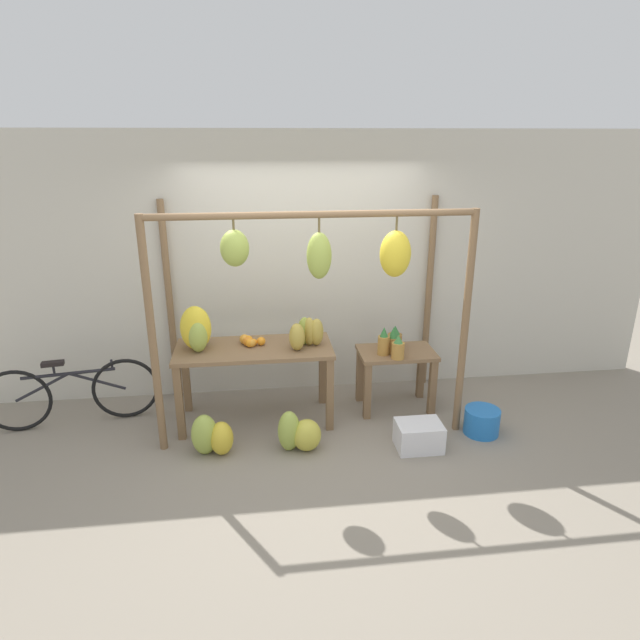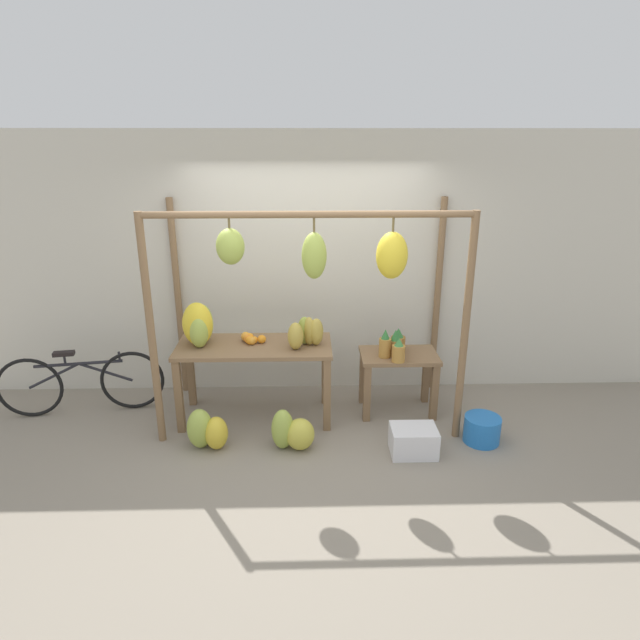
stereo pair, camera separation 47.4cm
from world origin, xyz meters
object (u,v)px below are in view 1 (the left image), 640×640
banana_pile_ground_left (212,436)px  fruit_crate_white (419,436)px  banana_pile_ground_right (299,433)px  parked_bicycle (72,393)px  banana_pile_on_table (197,330)px  papaya_pile (306,333)px  orange_pile (250,341)px  pineapple_cluster (392,342)px  blue_bucket (482,421)px

banana_pile_ground_left → fruit_crate_white: bearing=-4.4°
banana_pile_ground_right → fruit_crate_white: banana_pile_ground_right is taller
parked_bicycle → banana_pile_ground_left: bearing=-26.9°
banana_pile_on_table → papaya_pile: banana_pile_on_table is taller
orange_pile → parked_bicycle: 1.83m
pineapple_cluster → parked_bicycle: pineapple_cluster is taller
orange_pile → banana_pile_ground_left: size_ratio=0.62×
blue_bucket → papaya_pile: 1.90m
orange_pile → banana_pile_ground_right: size_ratio=0.58×
banana_pile_on_table → orange_pile: size_ratio=1.71×
banana_pile_on_table → banana_pile_ground_left: 1.01m
pineapple_cluster → banana_pile_on_table: bearing=-179.4°
banana_pile_ground_left → blue_bucket: bearing=0.9°
pineapple_cluster → papaya_pile: 0.91m
banana_pile_ground_right → banana_pile_on_table: bearing=144.9°
pineapple_cluster → banana_pile_ground_right: 1.34m
parked_bicycle → banana_pile_on_table: bearing=-4.8°
banana_pile_on_table → banana_pile_ground_right: size_ratio=1.00×
orange_pile → parked_bicycle: size_ratio=0.16×
banana_pile_on_table → parked_bicycle: 1.42m
orange_pile → banana_pile_ground_left: 0.98m
banana_pile_ground_right → blue_bucket: 1.78m
banana_pile_on_table → fruit_crate_white: banana_pile_on_table is taller
banana_pile_on_table → banana_pile_ground_right: banana_pile_on_table is taller
fruit_crate_white → papaya_pile: papaya_pile is taller
banana_pile_on_table → blue_bucket: 2.87m
parked_bicycle → pineapple_cluster: bearing=-1.6°
pineapple_cluster → banana_pile_ground_left: (-1.79, -0.62, -0.58)m
banana_pile_ground_right → fruit_crate_white: 1.10m
banana_pile_ground_right → parked_bicycle: (-2.17, 0.74, 0.17)m
blue_bucket → parked_bicycle: size_ratio=0.21×
banana_pile_on_table → fruit_crate_white: size_ratio=1.05×
pineapple_cluster → banana_pile_ground_right: pineapple_cluster is taller
pineapple_cluster → parked_bicycle: size_ratio=0.26×
blue_bucket → papaya_pile: size_ratio=0.88×
pineapple_cluster → papaya_pile: size_ratio=1.12×
banana_pile_ground_left → papaya_pile: (0.91, 0.53, 0.75)m
banana_pile_ground_left → papaya_pile: 1.29m
banana_pile_on_table → orange_pile: (0.49, 0.02, -0.15)m
banana_pile_ground_left → banana_pile_ground_right: 0.78m
pineapple_cluster → blue_bucket: (0.76, -0.58, -0.63)m
banana_pile_on_table → pineapple_cluster: bearing=0.6°
banana_pile_ground_right → banana_pile_ground_left: bearing=177.3°
banana_pile_on_table → papaya_pile: bearing=-4.1°
orange_pile → fruit_crate_white: (1.51, -0.77, -0.70)m
pineapple_cluster → fruit_crate_white: (0.08, -0.76, -0.63)m
fruit_crate_white → papaya_pile: (-0.97, 0.67, 0.80)m
banana_pile_on_table → papaya_pile: (1.03, -0.07, -0.05)m
banana_pile_ground_right → parked_bicycle: 2.30m
banana_pile_on_table → banana_pile_ground_right: 1.37m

